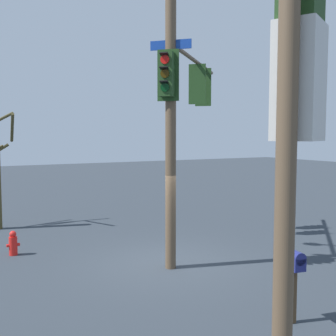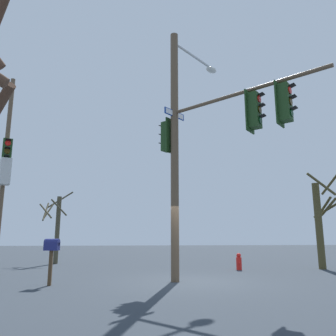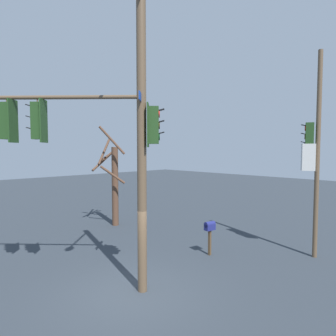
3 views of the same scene
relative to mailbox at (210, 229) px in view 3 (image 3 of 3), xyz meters
name	(u,v)px [view 3 (image 3 of 3)]	position (x,y,z in m)	size (l,w,h in m)	color
ground_plane	(131,294)	(-0.36, 4.34, -1.11)	(80.00, 80.00, 0.00)	#2D353C
main_signal_pole_assembly	(110,126)	(0.15, 4.68, 3.95)	(6.07, 4.36, 9.10)	brown
secondary_pole_assembly	(313,152)	(-2.96, -2.79, 3.15)	(0.70, 0.58, 8.25)	brown
mailbox	(210,229)	(0.00, 0.00, 0.00)	(0.32, 0.48, 1.41)	#4C3823
bare_tree_across_street	(114,180)	(6.84, 0.08, 1.49)	(2.21, 1.78, 5.66)	#513627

